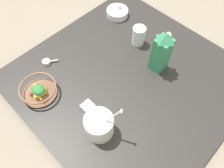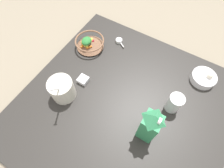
% 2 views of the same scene
% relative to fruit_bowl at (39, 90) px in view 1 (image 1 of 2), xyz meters
% --- Properties ---
extents(ground_plane, '(6.00, 6.00, 0.00)m').
position_rel_fruit_bowl_xyz_m(ground_plane, '(-0.25, -0.40, -0.07)').
color(ground_plane, gray).
extents(countertop, '(1.09, 1.09, 0.03)m').
position_rel_fruit_bowl_xyz_m(countertop, '(-0.25, -0.40, -0.06)').
color(countertop, '#2D2B28').
rests_on(countertop, ground_plane).
extents(fruit_bowl, '(0.19, 0.19, 0.09)m').
position_rel_fruit_bowl_xyz_m(fruit_bowl, '(0.00, 0.00, 0.00)').
color(fruit_bowl, brown).
rests_on(fruit_bowl, countertop).
extents(milk_carton, '(0.08, 0.08, 0.25)m').
position_rel_fruit_bowl_xyz_m(milk_carton, '(-0.32, -0.56, 0.09)').
color(milk_carton, '#338C59').
rests_on(milk_carton, countertop).
extents(yogurt_tub, '(0.15, 0.14, 0.24)m').
position_rel_fruit_bowl_xyz_m(yogurt_tub, '(-0.36, -0.08, 0.03)').
color(yogurt_tub, silver).
rests_on(yogurt_tub, countertop).
extents(drinking_cup, '(0.08, 0.08, 0.12)m').
position_rel_fruit_bowl_xyz_m(drinking_cup, '(-0.12, -0.62, 0.02)').
color(drinking_cup, white).
rests_on(drinking_cup, countertop).
extents(spice_jar, '(0.06, 0.06, 0.03)m').
position_rel_fruit_bowl_xyz_m(spice_jar, '(-0.23, -0.12, -0.03)').
color(spice_jar, silver).
rests_on(spice_jar, countertop).
extents(measuring_scoop, '(0.06, 0.08, 0.02)m').
position_rel_fruit_bowl_xyz_m(measuring_scoop, '(0.14, -0.14, -0.03)').
color(measuring_scoop, white).
rests_on(measuring_scoop, countertop).
extents(garlic_bowl, '(0.14, 0.14, 0.07)m').
position_rel_fruit_bowl_xyz_m(garlic_bowl, '(0.13, -0.71, -0.02)').
color(garlic_bowl, white).
rests_on(garlic_bowl, countertop).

